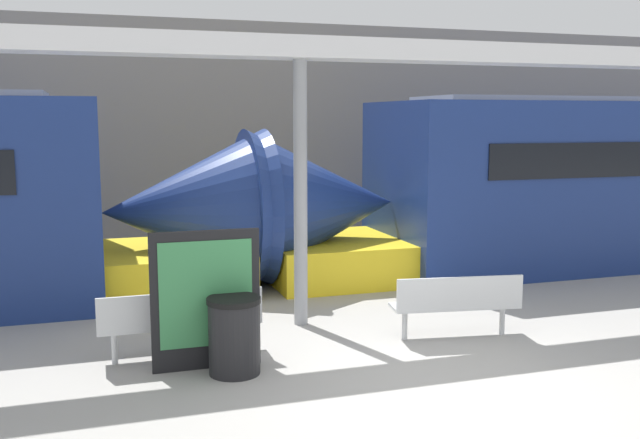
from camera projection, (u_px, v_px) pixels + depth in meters
ground_plane at (425, 383)px, 7.60m from camera, size 60.00×60.00×0.00m
station_wall at (239, 131)px, 16.52m from camera, size 56.00×0.20×5.00m
bench_near at (457, 301)px, 9.07m from camera, size 1.69×0.68×0.84m
bench_far at (181, 318)px, 8.28m from camera, size 1.88×0.45×0.84m
trash_bin at (234, 335)px, 7.85m from camera, size 0.59×0.59×0.86m
poster_board at (206, 299)px, 7.96m from camera, size 1.22×0.07×1.58m
support_column_near at (300, 195)px, 9.55m from camera, size 0.18×0.18×3.57m
canopy_beam at (300, 48)px, 9.27m from camera, size 28.00×0.60×0.28m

